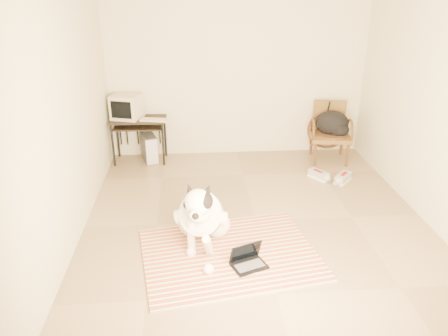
{
  "coord_description": "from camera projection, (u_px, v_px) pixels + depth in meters",
  "views": [
    {
      "loc": [
        -0.71,
        -4.46,
        2.65
      ],
      "look_at": [
        -0.41,
        -0.43,
        0.88
      ],
      "focal_mm": 35.0,
      "sensor_mm": 36.0,
      "label": 1
    }
  ],
  "objects": [
    {
      "name": "floor",
      "position": [
        256.0,
        221.0,
        5.18
      ],
      "size": [
        4.5,
        4.5,
        0.0
      ],
      "primitive_type": "plane",
      "color": "#937B5A",
      "rests_on": "ground"
    },
    {
      "name": "wall_back",
      "position": [
        237.0,
        70.0,
        6.7
      ],
      "size": [
        4.5,
        0.0,
        4.5
      ],
      "primitive_type": "plane",
      "rotation": [
        1.57,
        0.0,
        0.0
      ],
      "color": "beige",
      "rests_on": "floor"
    },
    {
      "name": "wall_front",
      "position": [
        316.0,
        216.0,
        2.59
      ],
      "size": [
        4.5,
        0.0,
        4.5
      ],
      "primitive_type": "plane",
      "rotation": [
        -1.57,
        0.0,
        0.0
      ],
      "color": "beige",
      "rests_on": "floor"
    },
    {
      "name": "wall_left",
      "position": [
        68.0,
        115.0,
        4.5
      ],
      "size": [
        0.0,
        4.5,
        4.5
      ],
      "primitive_type": "plane",
      "rotation": [
        1.57,
        0.0,
        1.57
      ],
      "color": "beige",
      "rests_on": "floor"
    },
    {
      "name": "wall_right",
      "position": [
        440.0,
        107.0,
        4.78
      ],
      "size": [
        0.0,
        4.5,
        4.5
      ],
      "primitive_type": "plane",
      "rotation": [
        1.57,
        0.0,
        -1.57
      ],
      "color": "beige",
      "rests_on": "floor"
    },
    {
      "name": "rug",
      "position": [
        230.0,
        254.0,
        4.54
      ],
      "size": [
        1.97,
        1.63,
        0.02
      ],
      "color": "red",
      "rests_on": "floor"
    },
    {
      "name": "dog",
      "position": [
        202.0,
        216.0,
        4.59
      ],
      "size": [
        0.57,
        1.2,
        0.86
      ],
      "color": "white",
      "rests_on": "rug"
    },
    {
      "name": "laptop",
      "position": [
        248.0,
        260.0,
        4.33
      ],
      "size": [
        0.4,
        0.35,
        0.23
      ],
      "color": "black",
      "rests_on": "rug"
    },
    {
      "name": "computer_desk",
      "position": [
        138.0,
        125.0,
        6.65
      ],
      "size": [
        0.84,
        0.49,
        0.69
      ],
      "color": "black",
      "rests_on": "floor"
    },
    {
      "name": "crt_monitor",
      "position": [
        127.0,
        107.0,
        6.57
      ],
      "size": [
        0.5,
        0.49,
        0.36
      ],
      "color": "beige",
      "rests_on": "computer_desk"
    },
    {
      "name": "desk_keyboard",
      "position": [
        154.0,
        120.0,
        6.51
      ],
      "size": [
        0.43,
        0.23,
        0.03
      ],
      "primitive_type": "cube",
      "rotation": [
        0.0,
        0.0,
        -0.2
      ],
      "color": "beige",
      "rests_on": "computer_desk"
    },
    {
      "name": "pc_tower",
      "position": [
        149.0,
        148.0,
        6.83
      ],
      "size": [
        0.31,
        0.48,
        0.42
      ],
      "color": "#504F52",
      "rests_on": "floor"
    },
    {
      "name": "rattan_chair",
      "position": [
        330.0,
        132.0,
        6.79
      ],
      "size": [
        0.66,
        0.65,
        0.89
      ],
      "color": "brown",
      "rests_on": "floor"
    },
    {
      "name": "backpack",
      "position": [
        333.0,
        124.0,
        6.71
      ],
      "size": [
        0.51,
        0.45,
        0.38
      ],
      "color": "black",
      "rests_on": "rattan_chair"
    },
    {
      "name": "sneaker_left",
      "position": [
        319.0,
        175.0,
        6.26
      ],
      "size": [
        0.29,
        0.33,
        0.11
      ],
      "color": "white",
      "rests_on": "floor"
    },
    {
      "name": "sneaker_right",
      "position": [
        343.0,
        178.0,
        6.16
      ],
      "size": [
        0.32,
        0.33,
        0.12
      ],
      "color": "white",
      "rests_on": "floor"
    }
  ]
}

